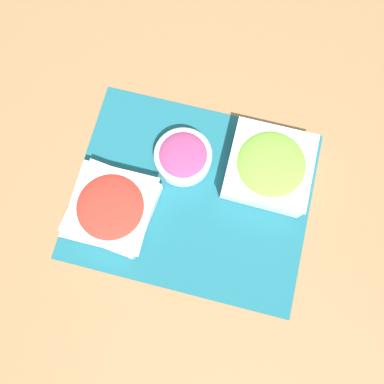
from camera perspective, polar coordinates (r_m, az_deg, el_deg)
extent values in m
plane|color=olive|center=(0.92, 0.00, -0.49)|extent=(3.00, 3.00, 0.00)
cube|color=#195B6B|center=(0.92, 0.00, -0.46)|extent=(0.57, 0.46, 0.00)
cylinder|color=silver|center=(0.92, -1.35, 5.28)|extent=(0.14, 0.14, 0.04)
torus|color=silver|center=(0.90, -1.38, 5.71)|extent=(0.14, 0.14, 0.01)
ellipsoid|color=#93386B|center=(0.90, -1.38, 5.71)|extent=(0.12, 0.12, 0.03)
cube|color=white|center=(0.92, 11.60, 3.63)|extent=(0.20, 0.20, 0.06)
cube|color=white|center=(0.89, 11.98, 4.19)|extent=(0.20, 0.20, 0.00)
ellipsoid|color=#6BAD38|center=(0.89, 11.95, 4.15)|extent=(0.17, 0.17, 0.04)
cube|color=white|center=(0.91, -12.07, -2.48)|extent=(0.20, 0.20, 0.04)
cube|color=white|center=(0.89, -12.34, -2.23)|extent=(0.19, 0.19, 0.00)
ellipsoid|color=red|center=(0.89, -12.31, -2.25)|extent=(0.16, 0.16, 0.03)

